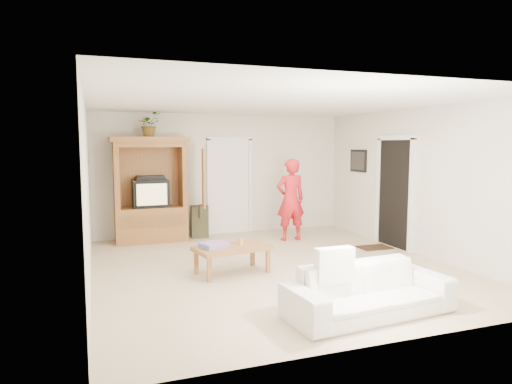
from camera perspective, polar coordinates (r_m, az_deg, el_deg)
floor at (r=7.40m, az=2.18°, el=-9.33°), size 6.00×6.00×0.00m
ceiling at (r=7.17m, az=2.26°, el=11.15°), size 6.00×6.00×0.00m
wall_back at (r=10.01m, az=-4.19°, el=2.22°), size 5.50×0.00×5.50m
wall_front at (r=4.54m, az=16.46°, el=-2.55°), size 5.50×0.00×5.50m
wall_left at (r=6.66m, az=-20.32°, el=-0.03°), size 0.00×6.00×6.00m
wall_right at (r=8.58m, az=19.54°, el=1.27°), size 0.00×6.00×6.00m
armoire at (r=9.41m, az=-12.91°, el=-0.54°), size 1.82×1.14×2.10m
door_back at (r=10.04m, az=-3.31°, el=0.64°), size 0.85×0.05×2.04m
doorway_right at (r=9.06m, az=16.96°, el=-0.19°), size 0.05×0.90×2.04m
framed_picture at (r=10.09m, az=12.68°, el=3.83°), size 0.03×0.60×0.48m
doormat at (r=8.98m, az=14.57°, el=-6.72°), size 0.60×0.40×0.02m
plant at (r=9.32m, az=-13.24°, el=8.21°), size 0.57×0.57×0.48m
man at (r=9.29m, az=4.34°, el=-0.96°), size 0.62×0.41×1.67m
sofa at (r=5.50m, az=13.96°, el=-11.86°), size 2.03×0.94×0.58m
coffee_table at (r=6.96m, az=-2.98°, el=-7.21°), size 1.22×0.82×0.42m
towel at (r=6.87m, az=-5.29°, el=-6.61°), size 0.46×0.41×0.08m
candle at (r=7.03m, az=-1.90°, el=-6.20°), size 0.08×0.08×0.10m
backpack_black at (r=9.79m, az=-7.20°, el=-4.40°), size 0.33×0.21×0.39m
backpack_olive at (r=9.68m, az=-7.07°, el=-3.69°), size 0.38×0.30×0.67m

